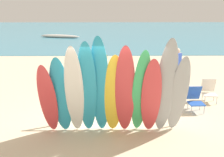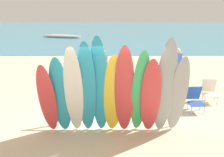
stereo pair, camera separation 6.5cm
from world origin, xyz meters
TOP-DOWN VIEW (x-y plane):
  - ground at (0.00, 14.00)m, footprint 60.00×60.00m
  - ocean_water at (0.00, 31.53)m, footprint 60.00×40.00m
  - surfboard_rack at (0.00, 0.00)m, footprint 3.79×0.07m
  - surfboard_red_0 at (-1.72, -0.60)m, footprint 0.53×0.83m
  - surfboard_teal_1 at (-1.38, -0.57)m, footprint 0.59×0.78m
  - surfboard_white_2 at (-1.00, -0.69)m, footprint 0.50×1.03m
  - surfboard_teal_3 at (-0.68, -0.65)m, footprint 0.52×0.96m
  - surfboard_teal_4 at (-0.34, -0.59)m, footprint 0.57×0.92m
  - surfboard_yellow_5 at (0.02, -0.54)m, footprint 0.58×0.78m
  - surfboard_red_6 at (0.31, -0.63)m, footprint 0.58×0.86m
  - surfboard_green_7 at (0.72, -0.63)m, footprint 0.53×0.97m
  - surfboard_red_8 at (0.99, -0.67)m, footprint 0.59×0.92m
  - surfboard_grey_9 at (1.35, -0.68)m, footprint 0.55×0.94m
  - surfboard_grey_10 at (1.73, -0.60)m, footprint 0.50×0.90m
  - beachgoer_strolling at (2.73, 3.70)m, footprint 0.49×0.51m
  - beachgoer_photographing at (-0.36, 4.50)m, footprint 0.41×0.52m
  - beach_chair_red at (3.59, 2.12)m, footprint 0.56×0.69m
  - beach_chair_blue at (2.78, 1.22)m, footprint 0.53×0.70m
  - beach_chair_striped at (2.63, 2.76)m, footprint 0.56×0.72m
  - distant_boat at (-5.49, 22.85)m, footprint 4.71×2.15m

SIDE VIEW (x-z plane):
  - ground at x=0.00m, z-range 0.00..0.00m
  - ocean_water at x=0.00m, z-range 0.00..0.02m
  - distant_boat at x=-5.49m, z-range -0.02..0.36m
  - beach_chair_striped at x=2.63m, z-range 0.02..0.84m
  - beach_chair_blue at x=2.78m, z-range 0.02..0.84m
  - beach_chair_red at x=3.59m, z-range 0.02..0.85m
  - surfboard_rack at x=0.00m, z-range 0.21..0.87m
  - beachgoer_photographing at x=-0.36m, z-range 0.12..1.68m
  - beachgoer_strolling at x=2.73m, z-range 0.13..1.89m
  - surfboard_red_0 at x=-1.72m, z-range 0.00..2.07m
  - surfboard_red_8 at x=0.99m, z-range 0.00..2.23m
  - surfboard_teal_1 at x=-1.38m, z-range 0.00..2.24m
  - surfboard_grey_10 at x=1.73m, z-range 0.00..2.28m
  - surfboard_yellow_5 at x=0.02m, z-range 0.00..2.30m
  - surfboard_green_7 at x=0.72m, z-range 0.00..2.44m
  - surfboard_red_6 at x=0.31m, z-range 0.00..2.54m
  - surfboard_white_2 at x=-1.00m, z-range 0.00..2.56m
  - surfboard_teal_3 at x=-0.68m, z-range 0.00..2.65m
  - surfboard_grey_9 at x=1.35m, z-range 0.00..2.73m
  - surfboard_teal_4 at x=-0.34m, z-range 0.00..2.77m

